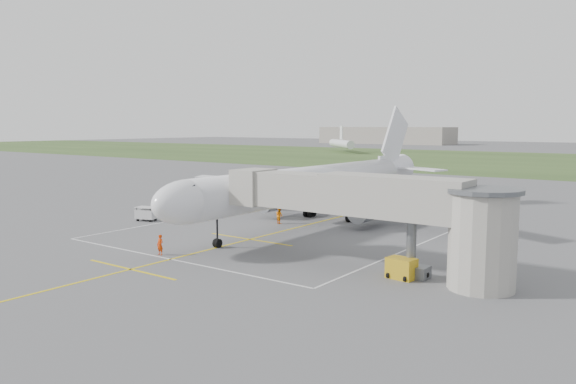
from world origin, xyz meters
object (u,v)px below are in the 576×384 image
Objects in this scene: baggage_cart at (147,214)px; ramp_worker_wing at (279,216)px; gpu_unit at (401,268)px; ramp_worker_nose at (160,245)px; airliner at (313,184)px; jet_bridge at (383,209)px.

baggage_cart is 15.31m from ramp_worker_wing.
gpu_unit is 1.23× the size of ramp_worker_nose.
airliner is 23.43m from gpu_unit.
jet_bridge is at bearing 167.74° from ramp_worker_wing.
ramp_worker_wing reaches higher than gpu_unit.
ramp_worker_nose is 0.96× the size of ramp_worker_wing.
airliner is 19.31m from baggage_cart.
ramp_worker_wing is at bearing 154.91° from gpu_unit.
jet_bridge is 32.61m from baggage_cart.
jet_bridge is at bearing -23.51° from baggage_cart.
airliner reaches higher than ramp_worker_nose.
airliner reaches higher than ramp_worker_wing.
ramp_worker_nose is at bearing -158.16° from gpu_unit.
baggage_cart is at bearing 171.88° from jet_bridge.
gpu_unit is at bearing -40.40° from airliner.
jet_bridge reaches higher than ramp_worker_wing.
airliner is 18.03× the size of baggage_cart.
baggage_cart is at bearing -149.35° from airliner.
baggage_cart reaches higher than gpu_unit.
airliner is 22.01× the size of gpu_unit.
jet_bridge is (15.72, -14.25, 0.35)m from airliner.
baggage_cart is at bearing 140.13° from ramp_worker_nose.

